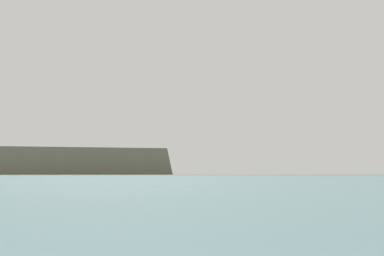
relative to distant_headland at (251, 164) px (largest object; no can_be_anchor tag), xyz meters
name	(u,v)px	position (x,y,z in m)	size (l,w,h in m)	color
distant_headland	(251,164)	(0.00, 0.00, 0.00)	(1069.58, 452.71, 40.11)	#756B56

